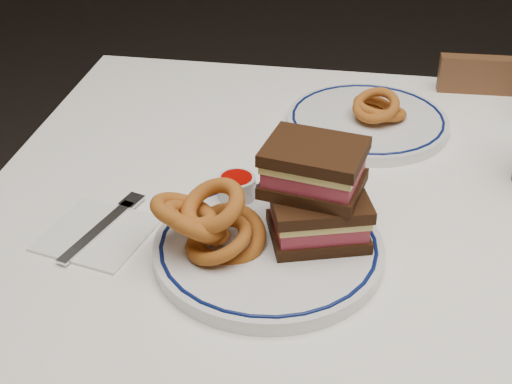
% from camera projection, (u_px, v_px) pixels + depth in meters
% --- Properties ---
extents(dining_table, '(1.27, 0.87, 0.75)m').
position_uv_depth(dining_table, '(411.00, 253.00, 1.09)').
color(dining_table, white).
rests_on(dining_table, floor).
extents(chair_far, '(0.39, 0.39, 0.82)m').
position_uv_depth(chair_far, '(501.00, 201.00, 1.56)').
color(chair_far, '#4C3018').
rests_on(chair_far, floor).
extents(main_plate, '(0.29, 0.29, 0.02)m').
position_uv_depth(main_plate, '(268.00, 248.00, 0.91)').
color(main_plate, white).
rests_on(main_plate, dining_table).
extents(reuben_sandwich, '(0.15, 0.14, 0.12)m').
position_uv_depth(reuben_sandwich, '(316.00, 192.00, 0.89)').
color(reuben_sandwich, black).
rests_on(reuben_sandwich, main_plate).
extents(onion_rings_main, '(0.15, 0.11, 0.12)m').
position_uv_depth(onion_rings_main, '(206.00, 223.00, 0.88)').
color(onion_rings_main, brown).
rests_on(onion_rings_main, main_plate).
extents(ketchup_ramekin, '(0.05, 0.05, 0.03)m').
position_uv_depth(ketchup_ramekin, '(237.00, 186.00, 0.98)').
color(ketchup_ramekin, silver).
rests_on(ketchup_ramekin, main_plate).
extents(far_plate, '(0.27, 0.27, 0.02)m').
position_uv_depth(far_plate, '(367.00, 121.00, 1.20)').
color(far_plate, white).
rests_on(far_plate, dining_table).
extents(onion_rings_far, '(0.10, 0.10, 0.07)m').
position_uv_depth(onion_rings_far, '(377.00, 108.00, 1.19)').
color(onion_rings_far, brown).
rests_on(onion_rings_far, far_plate).
extents(napkin_fork, '(0.16, 0.18, 0.01)m').
position_uv_depth(napkin_fork, '(99.00, 232.00, 0.95)').
color(napkin_fork, white).
rests_on(napkin_fork, dining_table).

